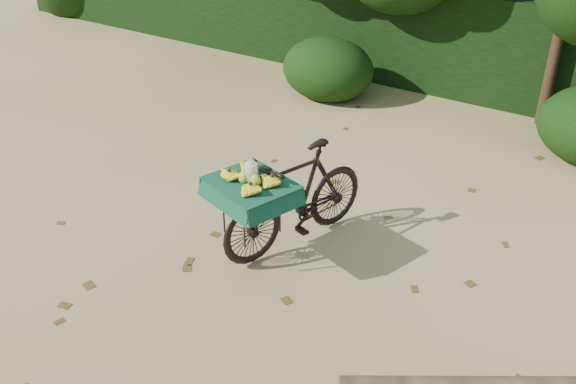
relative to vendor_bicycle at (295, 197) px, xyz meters
The scene contains 5 objects.
ground 1.04m from the vendor_bicycle, ahead, with size 80.00×80.00×0.00m, color tan.
vendor_bicycle is the anchor object (origin of this frame).
hedge_backdrop 6.26m from the vendor_bicycle, 82.28° to the left, with size 26.00×1.80×1.80m, color black.
bush_clumps 4.41m from the vendor_bicycle, 72.29° to the left, with size 8.80×1.70×0.90m, color black, non-canonical shape.
leaf_litter 1.17m from the vendor_bicycle, 33.02° to the left, with size 7.00×7.30×0.01m, color #503815, non-canonical shape.
Camera 1 is at (2.38, -4.64, 3.91)m, focal length 38.00 mm.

